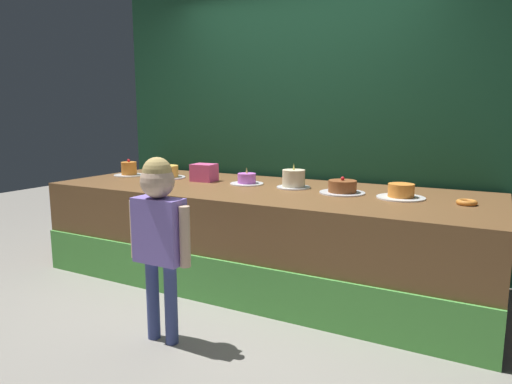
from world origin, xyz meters
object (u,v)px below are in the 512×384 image
object	(u,v)px
cake_far_left	(129,170)
cake_left	(166,172)
cake_center_left	(247,180)
cake_right	(342,188)
donut	(467,202)
cake_center_right	(294,179)
child_figure	(159,225)
cake_far_right	(401,192)
pink_box	(204,173)

from	to	relation	value
cake_far_left	cake_left	xyz separation A→B (m)	(0.43, 0.04, -0.00)
cake_center_left	cake_right	world-z (taller)	cake_center_left
donut	cake_center_right	world-z (taller)	cake_center_right
child_figure	donut	size ratio (longest dim) A/B	8.43
cake_far_right	cake_far_left	bearing A→B (deg)	179.95
child_figure	cake_right	bearing A→B (deg)	62.14
child_figure	cake_far_left	world-z (taller)	child_figure
cake_center_left	cake_far_right	distance (m)	1.30
pink_box	cake_left	size ratio (longest dim) A/B	0.58
cake_center_right	cake_right	distance (m)	0.44
child_figure	cake_center_right	size ratio (longest dim) A/B	4.04
child_figure	cake_center_left	world-z (taller)	child_figure
cake_center_left	cake_far_left	bearing A→B (deg)	-177.62
donut	cake_center_right	bearing A→B (deg)	175.09
cake_center_right	donut	bearing A→B (deg)	-4.91
child_figure	cake_right	xyz separation A→B (m)	(0.69, 1.30, 0.09)
child_figure	cake_left	size ratio (longest dim) A/B	3.16
cake_far_left	cake_left	bearing A→B (deg)	5.39
donut	cake_center_left	size ratio (longest dim) A/B	0.46
cake_center_left	cake_center_right	xyz separation A→B (m)	(0.43, 0.01, 0.03)
pink_box	cake_far_right	size ratio (longest dim) A/B	0.60
donut	cake_center_left	xyz separation A→B (m)	(-1.73, 0.10, 0.02)
child_figure	cake_far_right	distance (m)	1.72
cake_far_left	cake_right	bearing A→B (deg)	-0.04
donut	cake_right	xyz separation A→B (m)	(-0.86, 0.04, 0.03)
child_figure	donut	bearing A→B (deg)	39.00
pink_box	child_figure	bearing A→B (deg)	-65.57
child_figure	cake_center_right	bearing A→B (deg)	79.44
cake_far_left	cake_center_left	bearing A→B (deg)	2.38
cake_left	cake_right	distance (m)	1.73
cake_far_left	pink_box	bearing A→B (deg)	2.65
cake_center_left	cake_right	size ratio (longest dim) A/B	0.84
child_figure	cake_center_left	size ratio (longest dim) A/B	3.89
cake_right	cake_far_right	world-z (taller)	cake_right
cake_left	cake_far_right	distance (m)	2.16
cake_right	cake_far_right	bearing A→B (deg)	-0.08
cake_center_left	donut	bearing A→B (deg)	-3.28
cake_left	donut	bearing A→B (deg)	-1.90
child_figure	cake_far_left	size ratio (longest dim) A/B	3.83
cake_left	cake_right	bearing A→B (deg)	-1.40
child_figure	cake_far_left	xyz separation A→B (m)	(-1.47, 1.30, 0.10)
donut	cake_center_left	distance (m)	1.73
child_figure	donut	world-z (taller)	child_figure
donut	cake_center_left	world-z (taller)	cake_center_left
donut	cake_center_right	size ratio (longest dim) A/B	0.48
cake_center_left	cake_far_right	world-z (taller)	cake_center_left
cake_right	cake_far_left	bearing A→B (deg)	179.96
pink_box	donut	distance (m)	2.16
cake_far_left	cake_far_right	xyz separation A→B (m)	(2.59, -0.00, -0.01)
donut	cake_far_left	xyz separation A→B (m)	(-3.02, 0.05, 0.04)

